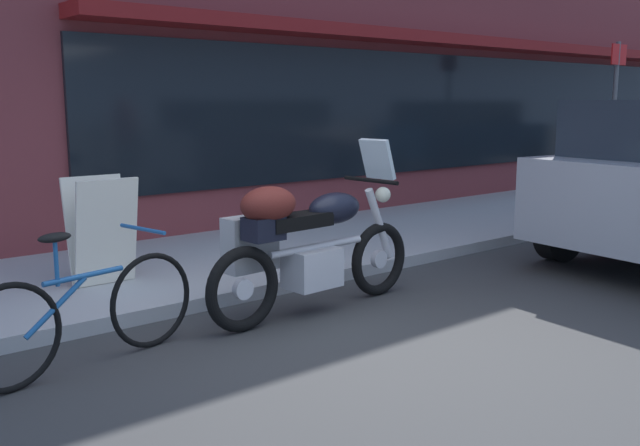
{
  "coord_description": "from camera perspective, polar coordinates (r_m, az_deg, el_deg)",
  "views": [
    {
      "loc": [
        -3.27,
        -3.59,
        1.73
      ],
      "look_at": [
        0.49,
        0.96,
        0.7
      ],
      "focal_mm": 39.33,
      "sensor_mm": 36.0,
      "label": 1
    }
  ],
  "objects": [
    {
      "name": "ground_plane",
      "position": [
        5.16,
        2.59,
        -9.72
      ],
      "size": [
        80.0,
        80.0,
        0.0
      ],
      "primitive_type": "plane",
      "color": "#363636"
    },
    {
      "name": "sidewalk_curb",
      "position": [
        13.87,
        23.27,
        2.18
      ],
      "size": [
        30.0,
        2.6,
        0.12
      ],
      "color": "#AAAAAA",
      "rests_on": "ground_plane"
    },
    {
      "name": "touring_motorcycle",
      "position": [
        5.68,
        -1.44,
        -1.49
      ],
      "size": [
        2.17,
        0.62,
        1.41
      ],
      "color": "black",
      "rests_on": "ground_plane"
    },
    {
      "name": "parked_bicycle",
      "position": [
        4.83,
        -18.55,
        -6.95
      ],
      "size": [
        1.69,
        0.51,
        0.93
      ],
      "color": "black",
      "rests_on": "ground_plane"
    },
    {
      "name": "sandwich_board_sign",
      "position": [
        6.5,
        -17.35,
        -0.59
      ],
      "size": [
        0.55,
        0.42,
        0.95
      ],
      "color": "silver",
      "rests_on": "sidewalk_curb"
    },
    {
      "name": "parking_sign_pole",
      "position": [
        12.33,
        22.81,
        8.61
      ],
      "size": [
        0.44,
        0.07,
        2.54
      ],
      "color": "#59595B",
      "rests_on": "sidewalk_curb"
    }
  ]
}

